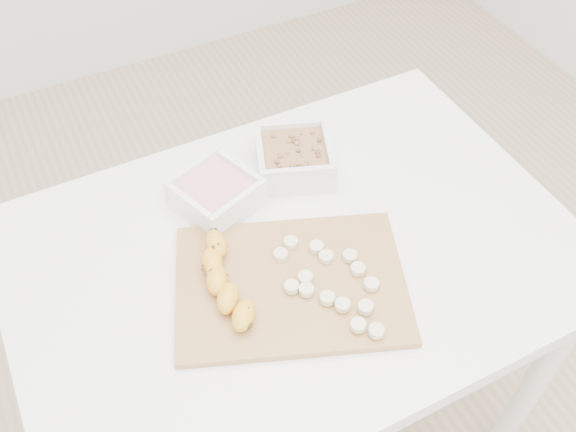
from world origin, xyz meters
name	(u,v)px	position (x,y,z in m)	size (l,w,h in m)	color
ground	(293,424)	(0.00, 0.00, 0.00)	(3.50, 3.50, 0.00)	#C6AD89
table	(295,281)	(0.00, 0.00, 0.65)	(1.00, 0.70, 0.75)	white
bowl_yogurt	(216,193)	(-0.08, 0.16, 0.78)	(0.17, 0.17, 0.06)	white
bowl_granola	(294,157)	(0.09, 0.18, 0.78)	(0.19, 0.19, 0.07)	white
cutting_board	(291,284)	(-0.04, -0.07, 0.76)	(0.38, 0.27, 0.01)	#A97F47
banana	(226,281)	(-0.14, -0.03, 0.78)	(0.05, 0.20, 0.03)	gold
banana_slices	(330,281)	(0.01, -0.10, 0.77)	(0.15, 0.25, 0.02)	beige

